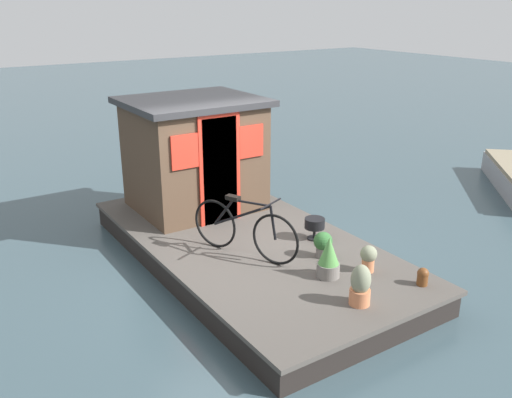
# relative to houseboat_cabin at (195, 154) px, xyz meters

# --- Properties ---
(ground_plane) EXTENTS (60.00, 60.00, 0.00)m
(ground_plane) POSITION_rel_houseboat_cabin_xyz_m (-1.67, 0.00, -1.33)
(ground_plane) COLOR #384C54
(houseboat_deck) EXTENTS (5.57, 2.82, 0.38)m
(houseboat_deck) POSITION_rel_houseboat_cabin_xyz_m (-1.67, 0.00, -1.13)
(houseboat_deck) COLOR #4C4742
(houseboat_deck) RESTS_ON ground_plane
(houseboat_cabin) EXTENTS (1.88, 2.15, 1.86)m
(houseboat_cabin) POSITION_rel_houseboat_cabin_xyz_m (0.00, 0.00, 0.00)
(houseboat_cabin) COLOR #4C3828
(houseboat_cabin) RESTS_ON houseboat_deck
(bicycle) EXTENTS (1.60, 0.76, 0.86)m
(bicycle) POSITION_rel_houseboat_cabin_xyz_m (-2.09, 0.34, -0.55)
(bicycle) COLOR black
(bicycle) RESTS_ON houseboat_deck
(potted_plant_geranium) EXTENTS (0.25, 0.25, 0.51)m
(potted_plant_geranium) POSITION_rel_houseboat_cabin_xyz_m (-3.95, -0.08, -0.70)
(potted_plant_geranium) COLOR #C6754C
(potted_plant_geranium) RESTS_ON houseboat_deck
(potted_plant_fern) EXTENTS (0.30, 0.30, 0.55)m
(potted_plant_fern) POSITION_rel_houseboat_cabin_xyz_m (-3.23, -0.22, -0.68)
(potted_plant_fern) COLOR slate
(potted_plant_fern) RESTS_ON houseboat_deck
(potted_plant_sage) EXTENTS (0.26, 0.26, 0.37)m
(potted_plant_sage) POSITION_rel_houseboat_cabin_xyz_m (-2.73, -0.54, -0.74)
(potted_plant_sage) COLOR slate
(potted_plant_sage) RESTS_ON houseboat_deck
(potted_plant_mint) EXTENTS (0.22, 0.22, 0.36)m
(potted_plant_mint) POSITION_rel_houseboat_cabin_xyz_m (-3.40, -0.75, -0.74)
(potted_plant_mint) COLOR #C6754C
(potted_plant_mint) RESTS_ON houseboat_deck
(charcoal_grill) EXTENTS (0.30, 0.30, 0.33)m
(charcoal_grill) POSITION_rel_houseboat_cabin_xyz_m (-2.20, -0.83, -0.71)
(charcoal_grill) COLOR black
(charcoal_grill) RESTS_ON houseboat_deck
(mooring_bollard) EXTENTS (0.14, 0.14, 0.23)m
(mooring_bollard) POSITION_rel_houseboat_cabin_xyz_m (-4.04, -1.06, -0.82)
(mooring_bollard) COLOR brown
(mooring_bollard) RESTS_ON houseboat_deck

